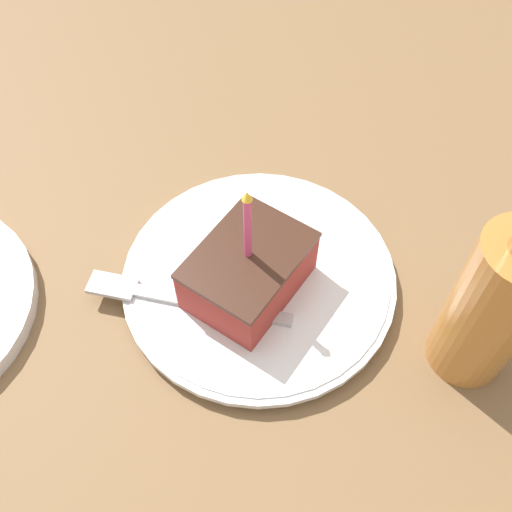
{
  "coord_description": "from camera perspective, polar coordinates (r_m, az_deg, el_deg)",
  "views": [
    {
      "loc": [
        0.17,
        -0.27,
        0.49
      ],
      "look_at": [
        -0.0,
        -0.01,
        0.04
      ],
      "focal_mm": 42.0,
      "sensor_mm": 36.0,
      "label": 1
    }
  ],
  "objects": [
    {
      "name": "ground_plane",
      "position": [
        0.61,
        0.82,
        -2.94
      ],
      "size": [
        2.4,
        2.4,
        0.04
      ],
      "color": "brown",
      "rests_on": "ground"
    },
    {
      "name": "cake_slice",
      "position": [
        0.54,
        -0.54,
        -1.48
      ],
      "size": [
        0.08,
        0.11,
        0.13
      ],
      "color": "#99332D",
      "rests_on": "plate"
    },
    {
      "name": "plate",
      "position": [
        0.58,
        0.0,
        -1.94
      ],
      "size": [
        0.26,
        0.26,
        0.02
      ],
      "color": "silver",
      "rests_on": "ground_plane"
    },
    {
      "name": "fork",
      "position": [
        0.56,
        -7.78,
        -3.97
      ],
      "size": [
        0.19,
        0.09,
        0.0
      ],
      "color": "#B2B2B7",
      "rests_on": "plate"
    },
    {
      "name": "bottle",
      "position": [
        0.5,
        21.8,
        -4.25
      ],
      "size": [
        0.07,
        0.07,
        0.22
      ],
      "color": "#B27233",
      "rests_on": "ground_plane"
    }
  ]
}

